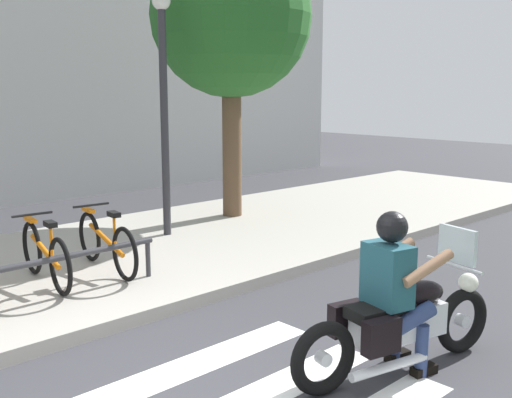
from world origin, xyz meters
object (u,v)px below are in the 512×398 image
Objects in this scene: rider at (394,282)px; bicycle_6 at (106,243)px; street_lamp at (164,93)px; tree_near_rack at (231,18)px; motorcycle at (400,322)px; bicycle_5 at (45,255)px.

rider is 3.94m from bicycle_6.
tree_near_rack is at bearing 13.16° from street_lamp.
motorcycle is 1.30× the size of bicycle_5.
bicycle_5 is (-1.29, 3.89, -0.30)m from rider.
motorcycle is at bearing -70.76° from bicycle_5.
street_lamp reaches higher than bicycle_5.
motorcycle is at bearing -15.95° from rider.
bicycle_5 is at bearing 108.34° from rider.
bicycle_5 is 0.79m from bicycle_6.
tree_near_rack is at bearing 61.72° from rider.
street_lamp is 2.16m from tree_near_rack.
bicycle_5 is at bearing -179.98° from bicycle_6.
tree_near_rack is (4.18, 1.48, 3.10)m from bicycle_5.
rider is 0.28× the size of tree_near_rack.
rider is at bearing -82.70° from bicycle_6.
motorcycle is 0.37m from rider.
tree_near_rack is at bearing 62.44° from motorcycle.
bicycle_6 reaches higher than bicycle_5.
motorcycle is 5.46m from street_lamp.
street_lamp is at bearing 77.53° from motorcycle.
tree_near_rack is at bearing 23.59° from bicycle_6.
tree_near_rack reaches higher than bicycle_5.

